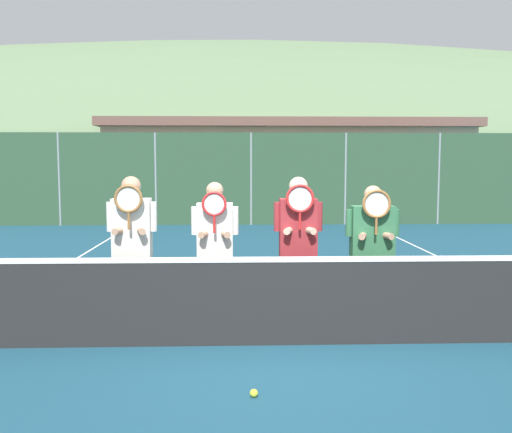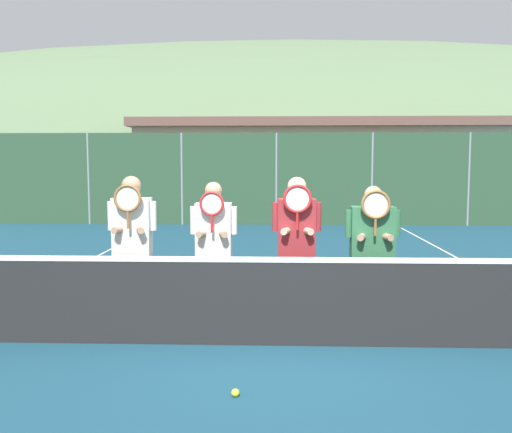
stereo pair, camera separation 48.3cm
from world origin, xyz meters
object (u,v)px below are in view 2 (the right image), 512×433
object	(u,v)px
player_center_left	(214,244)
car_far_left	(126,192)
player_center_right	(297,240)
tennis_ball_on_court	(235,393)
player_rightmost	(372,245)
car_center	(427,192)
player_leftmost	(132,239)
car_left_of_center	(276,191)

from	to	relation	value
player_center_left	car_far_left	world-z (taller)	player_center_left
player_center_right	tennis_ball_on_court	distance (m)	2.23
player_center_right	player_rightmost	size ratio (longest dim) A/B	1.06
car_center	tennis_ball_on_court	xyz separation A→B (m)	(-5.58, -15.56, -0.88)
player_rightmost	tennis_ball_on_court	xyz separation A→B (m)	(-1.44, -1.92, -0.97)
car_center	tennis_ball_on_court	bearing A→B (deg)	-109.73
player_rightmost	player_leftmost	bearing A→B (deg)	-179.33
car_left_of_center	tennis_ball_on_court	bearing A→B (deg)	-91.09
player_center_right	car_center	bearing A→B (deg)	69.85
car_left_of_center	player_center_right	bearing A→B (deg)	-88.87
player_rightmost	car_far_left	world-z (taller)	car_far_left
player_center_right	car_center	world-z (taller)	same
player_center_right	player_center_left	bearing A→B (deg)	178.63
player_center_right	tennis_ball_on_court	bearing A→B (deg)	-106.69
player_leftmost	tennis_ball_on_court	size ratio (longest dim) A/B	26.37
player_leftmost	player_center_left	xyz separation A→B (m)	(0.94, 0.03, -0.06)
car_center	player_center_right	bearing A→B (deg)	-110.15
player_leftmost	player_center_right	size ratio (longest dim) A/B	1.01
player_leftmost	car_far_left	size ratio (longest dim) A/B	0.41
player_center_left	car_center	world-z (taller)	car_center
tennis_ball_on_court	car_center	bearing A→B (deg)	70.27
player_center_right	player_rightmost	bearing A→B (deg)	1.68
car_far_left	car_left_of_center	world-z (taller)	car_left_of_center
player_rightmost	tennis_ball_on_court	size ratio (longest dim) A/B	24.74
car_far_left	tennis_ball_on_court	bearing A→B (deg)	-72.04
player_center_right	car_far_left	world-z (taller)	player_center_right
player_center_right	tennis_ball_on_court	xyz separation A→B (m)	(-0.57, -1.89, -1.03)
player_center_left	car_center	xyz separation A→B (m)	(5.97, 13.65, -0.10)
player_center_left	player_rightmost	world-z (taller)	player_center_left
player_rightmost	car_center	xyz separation A→B (m)	(4.15, 13.64, -0.10)
player_rightmost	car_left_of_center	world-z (taller)	car_left_of_center
player_rightmost	car_far_left	xyz separation A→B (m)	(-6.53, 13.81, -0.13)
player_rightmost	car_left_of_center	bearing A→B (deg)	94.75
player_center_left	car_far_left	distance (m)	14.60
car_far_left	player_leftmost	bearing A→B (deg)	-74.77
car_center	car_far_left	bearing A→B (deg)	179.09
car_left_of_center	tennis_ball_on_court	distance (m)	15.66
player_center_left	player_rightmost	size ratio (longest dim) A/B	1.03
player_center_left	car_left_of_center	bearing A→B (deg)	87.14
car_left_of_center	tennis_ball_on_court	world-z (taller)	car_left_of_center
player_rightmost	car_center	distance (m)	14.26
car_far_left	player_rightmost	bearing A→B (deg)	-64.68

